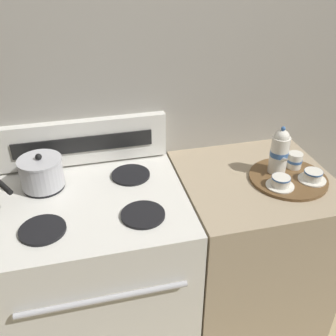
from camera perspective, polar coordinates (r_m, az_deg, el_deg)
ground_plane at (r=2.35m, az=0.40°, el=-21.69°), size 6.00×6.00×0.00m
wall_back at (r=1.93m, az=-2.13°, el=7.51°), size 6.00×0.05×2.20m
stove at (r=1.97m, az=-9.72°, el=-15.38°), size 0.80×0.70×0.92m
control_panel at (r=1.88m, az=-12.17°, el=3.73°), size 0.78×0.05×0.21m
side_counter at (r=2.12m, az=11.36°, el=-11.75°), size 0.68×0.67×0.91m
saucepan at (r=1.77m, az=-17.97°, el=-0.62°), size 0.30×0.26×0.16m
serving_tray at (r=1.86m, az=17.03°, el=-1.42°), size 0.35×0.35×0.01m
teapot at (r=1.83m, az=15.90°, el=2.34°), size 0.08×0.13×0.23m
teacup_left at (r=1.85m, az=20.27°, el=-1.05°), size 0.12×0.12×0.05m
teacup_right at (r=1.76m, az=16.02°, el=-1.92°), size 0.12×0.12×0.05m
creamer_jug at (r=1.92m, az=17.90°, el=1.06°), size 0.07×0.07×0.07m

